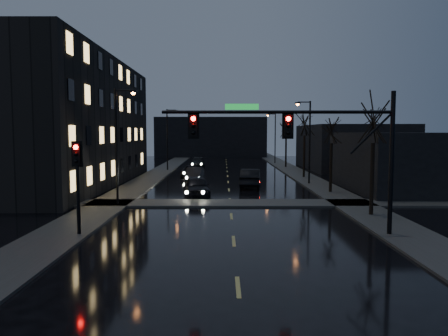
{
  "coord_description": "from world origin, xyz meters",
  "views": [
    {
      "loc": [
        -0.48,
        -11.88,
        5.05
      ],
      "look_at": [
        -0.45,
        10.54,
        3.2
      ],
      "focal_mm": 35.0,
      "sensor_mm": 36.0,
      "label": 1
    }
  ],
  "objects_px": {
    "oncoming_car_c": "(191,171)",
    "lead_car": "(250,178)",
    "oncoming_car_a": "(197,187)",
    "oncoming_car_b": "(194,175)",
    "oncoming_car_d": "(198,162)"
  },
  "relations": [
    {
      "from": "oncoming_car_d",
      "to": "lead_car",
      "type": "bearing_deg",
      "value": -77.53
    },
    {
      "from": "oncoming_car_c",
      "to": "oncoming_car_d",
      "type": "bearing_deg",
      "value": 90.11
    },
    {
      "from": "oncoming_car_c",
      "to": "lead_car",
      "type": "height_order",
      "value": "lead_car"
    },
    {
      "from": "oncoming_car_b",
      "to": "oncoming_car_d",
      "type": "height_order",
      "value": "oncoming_car_b"
    },
    {
      "from": "oncoming_car_a",
      "to": "lead_car",
      "type": "height_order",
      "value": "lead_car"
    },
    {
      "from": "oncoming_car_a",
      "to": "oncoming_car_d",
      "type": "xyz_separation_m",
      "value": [
        -1.59,
        28.2,
        -0.08
      ]
    },
    {
      "from": "oncoming_car_b",
      "to": "oncoming_car_c",
      "type": "height_order",
      "value": "oncoming_car_b"
    },
    {
      "from": "oncoming_car_b",
      "to": "oncoming_car_d",
      "type": "relative_size",
      "value": 0.89
    },
    {
      "from": "oncoming_car_a",
      "to": "oncoming_car_c",
      "type": "xyz_separation_m",
      "value": [
        -1.56,
        15.14,
        -0.17
      ]
    },
    {
      "from": "oncoming_car_b",
      "to": "oncoming_car_c",
      "type": "bearing_deg",
      "value": 102.73
    },
    {
      "from": "lead_car",
      "to": "oncoming_car_d",
      "type": "bearing_deg",
      "value": -69.24
    },
    {
      "from": "oncoming_car_a",
      "to": "oncoming_car_b",
      "type": "distance_m",
      "value": 10.16
    },
    {
      "from": "oncoming_car_a",
      "to": "lead_car",
      "type": "relative_size",
      "value": 0.93
    },
    {
      "from": "oncoming_car_a",
      "to": "oncoming_car_d",
      "type": "relative_size",
      "value": 0.95
    },
    {
      "from": "oncoming_car_b",
      "to": "oncoming_car_d",
      "type": "bearing_deg",
      "value": 96.98
    }
  ]
}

